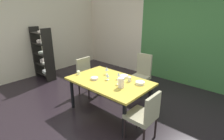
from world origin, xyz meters
The scene contains 19 objects.
ground_plane centered at (0.00, 0.00, -0.01)m, with size 6.24×5.41×0.02m, color black.
back_panel_interior centered at (-1.86, 2.65, 1.32)m, with size 2.51×0.10×2.64m, color beige.
garden_window_panel centered at (1.26, 2.65, 1.32)m, with size 3.73×0.10×2.64m, color #3B6B38.
left_interior_panel centered at (-3.07, 0.00, 1.32)m, with size 0.10×5.41×2.64m, color beige.
dining_table centered at (0.28, 0.06, 0.66)m, with size 1.66×1.06×0.74m.
chair_right_near centered at (1.30, -0.21, 0.51)m, with size 0.44×0.44×0.89m.
chair_left_far centered at (-0.75, 0.32, 0.52)m, with size 0.45×0.44×0.94m.
chair_head_far centered at (0.27, 1.30, 0.56)m, with size 0.44×0.45×1.04m.
display_shelf centered at (-2.59, 0.12, 0.80)m, with size 0.77×0.30×1.60m.
wine_glass_west centered at (0.38, 0.23, 0.84)m, with size 0.06×0.06×0.14m.
wine_glass_left centered at (0.23, 0.05, 0.83)m, with size 0.07×0.07×0.13m.
wine_glass_near_shelf centered at (0.54, 0.03, 0.84)m, with size 0.07×0.07×0.14m.
wine_glass_south centered at (0.00, 0.27, 0.86)m, with size 0.07×0.07×0.17m.
serving_bowl_east centered at (0.86, 0.31, 0.76)m, with size 0.18×0.18×0.05m, color white.
serving_bowl_right centered at (0.41, 0.38, 0.76)m, with size 0.17×0.17×0.05m, color white.
serving_bowl_north centered at (0.02, -0.12, 0.76)m, with size 0.16×0.16×0.05m, color beige.
cup_front centered at (0.62, 0.28, 0.79)m, with size 0.07×0.07×0.10m, color silver.
cup_near_window centered at (-0.46, -0.16, 0.78)m, with size 0.07×0.07×0.08m, color white.
pitcher_corner centered at (0.67, -0.05, 0.83)m, with size 0.13×0.12×0.19m.
Camera 1 is at (2.52, -2.38, 2.13)m, focal length 28.00 mm.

